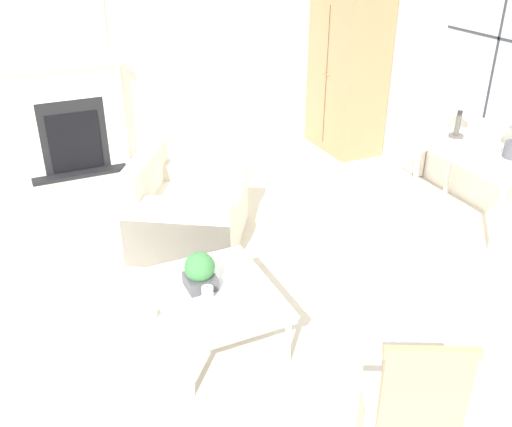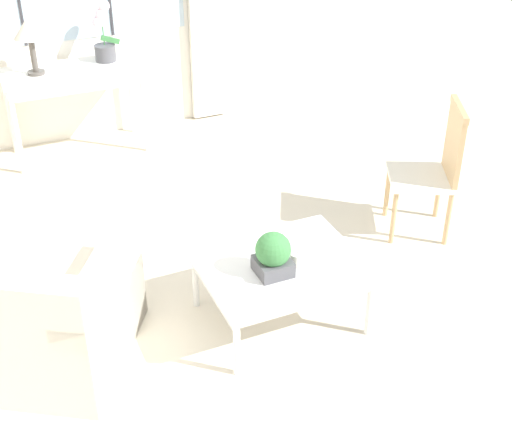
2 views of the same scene
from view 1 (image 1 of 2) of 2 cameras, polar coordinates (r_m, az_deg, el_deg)
The scene contains 11 objects.
ground_plane at distance 4.55m, azimuth -4.64°, elevation -8.00°, with size 14.00×14.00×0.00m, color beige.
wall_left at distance 6.88m, azimuth -9.55°, elevation 16.99°, with size 0.06×7.20×2.80m, color white.
fireplace at distance 6.72m, azimuth -18.17°, elevation 9.55°, with size 0.34×1.25×2.01m.
armoire at distance 7.14m, azimuth 9.12°, elevation 14.15°, with size 1.02×0.63×2.00m.
console_table at distance 5.64m, azimuth 21.28°, elevation 5.40°, with size 1.16×0.52×0.77m.
table_lamp at distance 5.67m, azimuth 19.92°, elevation 10.64°, with size 0.26×0.26×0.47m.
armchair_upholstered at distance 5.13m, azimuth -7.05°, elevation 0.03°, with size 1.33×1.30×0.81m.
side_chair_wooden at distance 3.03m, azimuth 15.64°, elevation -17.83°, with size 0.59×0.59×0.98m.
coffee_table at distance 3.88m, azimuth -4.07°, elevation -8.23°, with size 0.94×0.77×0.42m.
potted_plant_small at distance 3.83m, azimuth -5.64°, elevation -5.75°, with size 0.21×0.21×0.26m.
pillar_candle at distance 3.76m, azimuth -4.86°, elevation -8.01°, with size 0.11×0.11×0.11m.
Camera 1 is at (3.49, -1.21, 2.67)m, focal length 40.00 mm.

